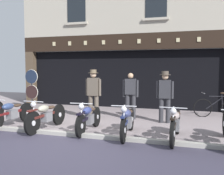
{
  "coord_description": "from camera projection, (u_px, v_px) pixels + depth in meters",
  "views": [
    {
      "loc": [
        3.09,
        -6.03,
        1.81
      ],
      "look_at": [
        0.38,
        2.53,
        1.13
      ],
      "focal_mm": 41.46,
      "sensor_mm": 36.0,
      "label": 1
    }
  ],
  "objects": [
    {
      "name": "motorcycle_center",
      "position": [
        89.0,
        117.0,
        7.3
      ],
      "size": [
        0.62,
        1.92,
        0.9
      ],
      "rotation": [
        0.0,
        0.0,
        3.19
      ],
      "color": "black",
      "rests_on": "ground"
    },
    {
      "name": "motorcycle_center_left",
      "position": [
        46.0,
        115.0,
        7.57
      ],
      "size": [
        0.62,
        2.0,
        0.92
      ],
      "rotation": [
        0.0,
        0.0,
        3.11
      ],
      "color": "black",
      "rests_on": "ground"
    },
    {
      "name": "motorcycle_right",
      "position": [
        175.0,
        123.0,
        6.43
      ],
      "size": [
        0.62,
        2.03,
        0.93
      ],
      "rotation": [
        0.0,
        0.0,
        3.12
      ],
      "color": "black",
      "rests_on": "ground"
    },
    {
      "name": "tyre_sign_pole",
      "position": [
        32.0,
        85.0,
        11.39
      ],
      "size": [
        0.62,
        0.06,
        1.74
      ],
      "color": "#232328",
      "rests_on": "ground"
    },
    {
      "name": "leaning_bicycle",
      "position": [
        217.0,
        107.0,
        9.52
      ],
      "size": [
        1.67,
        0.56,
        0.93
      ],
      "rotation": [
        0.0,
        0.0,
        1.79
      ],
      "color": "black",
      "rests_on": "ground"
    },
    {
      "name": "motorcycle_center_right",
      "position": [
        128.0,
        121.0,
        6.83
      ],
      "size": [
        0.62,
        1.99,
        0.91
      ],
      "rotation": [
        0.0,
        0.0,
        3.24
      ],
      "color": "black",
      "rests_on": "ground"
    },
    {
      "name": "salesman_left",
      "position": [
        93.0,
        92.0,
        9.02
      ],
      "size": [
        0.56,
        0.36,
        1.75
      ],
      "rotation": [
        0.0,
        0.0,
        3.16
      ],
      "color": "brown",
      "rests_on": "ground"
    },
    {
      "name": "shopkeeper_center",
      "position": [
        130.0,
        94.0,
        9.1
      ],
      "size": [
        0.56,
        0.27,
        1.63
      ],
      "rotation": [
        0.0,
        0.0,
        3.27
      ],
      "color": "#2D2D33",
      "rests_on": "ground"
    },
    {
      "name": "shop_facade",
      "position": [
        131.0,
        71.0,
        13.36
      ],
      "size": [
        10.17,
        4.42,
        5.97
      ],
      "color": "black",
      "rests_on": "ground"
    },
    {
      "name": "salesman_right",
      "position": [
        165.0,
        94.0,
        8.48
      ],
      "size": [
        0.56,
        0.36,
        1.7
      ],
      "rotation": [
        0.0,
        0.0,
        3.21
      ],
      "color": "#2D2D33",
      "rests_on": "ground"
    },
    {
      "name": "motorcycle_left",
      "position": [
        11.0,
        113.0,
        7.98
      ],
      "size": [
        0.62,
        2.05,
        0.92
      ],
      "rotation": [
        0.0,
        0.0,
        3.12
      ],
      "color": "black",
      "rests_on": "ground"
    },
    {
      "name": "ground",
      "position": [
        49.0,
        149.0,
        5.87
      ],
      "size": [
        21.87,
        22.0,
        0.18
      ],
      "color": "gray"
    },
    {
      "name": "advert_board_near",
      "position": [
        179.0,
        70.0,
        11.05
      ],
      "size": [
        0.71,
        0.03,
        1.08
      ],
      "color": "silver"
    }
  ]
}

